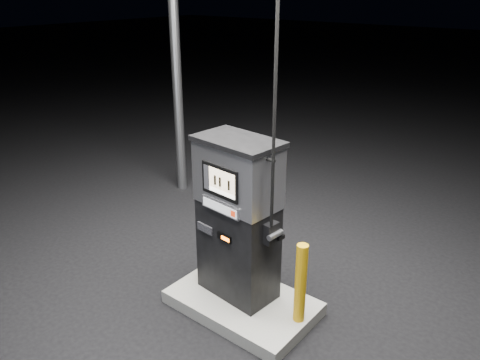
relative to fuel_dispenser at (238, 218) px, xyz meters
The scene contains 5 objects.
ground 1.10m from the fuel_dispenser, 28.96° to the right, with size 80.00×80.00×0.00m, color black.
pump_island 1.03m from the fuel_dispenser, 28.96° to the right, with size 1.60×1.00×0.15m, color slate.
fuel_dispenser is the anchor object (origin of this frame).
bollard_left 0.72m from the fuel_dispenser, behind, with size 0.13×0.13×0.95m, color #C78F0B.
bollard_right 0.95m from the fuel_dispenser, ahead, with size 0.12×0.12×0.90m, color #C78F0B.
Camera 1 is at (2.71, -3.41, 3.41)m, focal length 35.00 mm.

